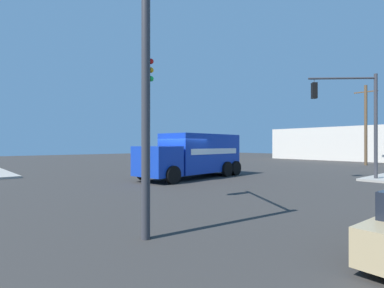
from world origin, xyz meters
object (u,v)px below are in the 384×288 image
object	(u,v)px
utility_pole	(366,124)
traffic_light_primary	(355,110)
delivery_truck	(194,155)
traffic_light_secondary	(146,84)

from	to	relation	value
utility_pole	traffic_light_primary	bearing A→B (deg)	-74.03
delivery_truck	traffic_light_secondary	xyz separation A→B (m)	(7.42, -8.32, 2.32)
delivery_truck	traffic_light_secondary	distance (m)	11.39
traffic_light_secondary	traffic_light_primary	bearing A→B (deg)	89.69
traffic_light_primary	traffic_light_secondary	size ratio (longest dim) A/B	1.08
delivery_truck	utility_pole	bearing A→B (deg)	81.21
delivery_truck	utility_pole	size ratio (longest dim) A/B	0.95
traffic_light_primary	traffic_light_secondary	xyz separation A→B (m)	(-0.08, -14.51, -0.41)
delivery_truck	traffic_light_primary	size ratio (longest dim) A/B	1.27
utility_pole	delivery_truck	bearing A→B (deg)	-98.79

